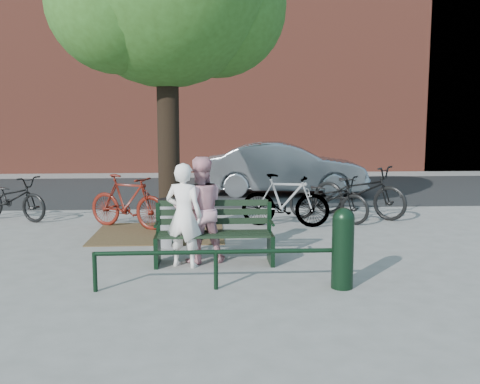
{
  "coord_description": "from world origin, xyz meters",
  "views": [
    {
      "loc": [
        -0.11,
        -7.72,
        2.11
      ],
      "look_at": [
        0.44,
        1.0,
        0.94
      ],
      "focal_mm": 40.0,
      "sensor_mm": 36.0,
      "label": 1
    }
  ],
  "objects": [
    {
      "name": "dirt_pit",
      "position": [
        -1.0,
        2.2,
        0.01
      ],
      "size": [
        2.4,
        2.0,
        0.02
      ],
      "primitive_type": "cube",
      "color": "brown",
      "rests_on": "ground"
    },
    {
      "name": "bollard",
      "position": [
        1.6,
        -1.24,
        0.55
      ],
      "size": [
        0.28,
        0.28,
        1.03
      ],
      "color": "black",
      "rests_on": "ground"
    },
    {
      "name": "bicycle_e",
      "position": [
        3.22,
        3.7,
        0.57
      ],
      "size": [
        2.16,
        1.98,
        1.15
      ],
      "primitive_type": "imported",
      "rotation": [
        0.0,
        0.0,
        0.88
      ],
      "color": "black",
      "rests_on": "ground"
    },
    {
      "name": "bicycle_b",
      "position": [
        -1.66,
        2.77,
        0.53
      ],
      "size": [
        1.8,
        1.28,
        1.06
      ],
      "primitive_type": "imported",
      "rotation": [
        0.0,
        0.0,
        1.08
      ],
      "color": "#50120B",
      "rests_on": "ground"
    },
    {
      "name": "person_left",
      "position": [
        -0.44,
        -0.09,
        0.76
      ],
      "size": [
        0.65,
        0.54,
        1.51
      ],
      "primitive_type": "imported",
      "rotation": [
        0.0,
        0.0,
        2.76
      ],
      "color": "white",
      "rests_on": "ground"
    },
    {
      "name": "guard_railing",
      "position": [
        0.0,
        -1.2,
        0.4
      ],
      "size": [
        3.06,
        0.06,
        0.51
      ],
      "color": "black",
      "rests_on": "ground"
    },
    {
      "name": "road",
      "position": [
        0.0,
        8.5,
        0.01
      ],
      "size": [
        40.0,
        7.0,
        0.01
      ],
      "primitive_type": "cube",
      "color": "black",
      "rests_on": "ground"
    },
    {
      "name": "bicycle_d",
      "position": [
        1.46,
        2.75,
        0.53
      ],
      "size": [
        1.83,
        0.9,
        1.06
      ],
      "primitive_type": "imported",
      "rotation": [
        0.0,
        0.0,
        1.33
      ],
      "color": "gray",
      "rests_on": "ground"
    },
    {
      "name": "bicycle_c",
      "position": [
        2.43,
        3.23,
        0.49
      ],
      "size": [
        1.84,
        1.7,
        0.98
      ],
      "primitive_type": "imported",
      "rotation": [
        0.0,
        0.0,
        0.87
      ],
      "color": "black",
      "rests_on": "ground"
    },
    {
      "name": "litter_bin",
      "position": [
        -0.73,
        1.16,
        0.41
      ],
      "size": [
        0.4,
        0.4,
        0.81
      ],
      "color": "gray",
      "rests_on": "ground"
    },
    {
      "name": "bicycle_a",
      "position": [
        -4.23,
        3.78,
        0.47
      ],
      "size": [
        1.9,
        1.37,
        0.95
      ],
      "primitive_type": "imported",
      "rotation": [
        0.0,
        0.0,
        1.11
      ],
      "color": "black",
      "rests_on": "ground"
    },
    {
      "name": "park_bench",
      "position": [
        -0.0,
        0.08,
        0.48
      ],
      "size": [
        1.74,
        0.54,
        0.97
      ],
      "color": "black",
      "rests_on": "ground"
    },
    {
      "name": "ground",
      "position": [
        0.0,
        0.0,
        0.0
      ],
      "size": [
        90.0,
        90.0,
        0.0
      ],
      "primitive_type": "plane",
      "color": "gray",
      "rests_on": "ground"
    },
    {
      "name": "parked_car",
      "position": [
        2.14,
        7.32,
        0.75
      ],
      "size": [
        4.69,
        2.08,
        1.49
      ],
      "primitive_type": "imported",
      "rotation": [
        0.0,
        0.0,
        1.46
      ],
      "color": "gray",
      "rests_on": "ground"
    },
    {
      "name": "townhouse_row",
      "position": [
        0.17,
        16.0,
        6.25
      ],
      "size": [
        45.0,
        4.0,
        14.0
      ],
      "color": "brown",
      "rests_on": "ground"
    },
    {
      "name": "person_right",
      "position": [
        -0.21,
        0.15,
        0.79
      ],
      "size": [
        0.88,
        0.75,
        1.59
      ],
      "primitive_type": "imported",
      "rotation": [
        0.0,
        0.0,
        3.35
      ],
      "color": "pink",
      "rests_on": "ground"
    }
  ]
}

